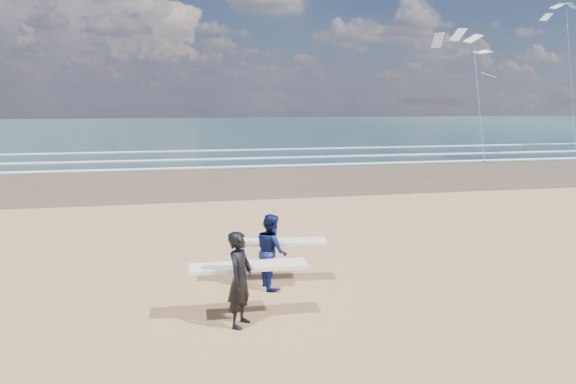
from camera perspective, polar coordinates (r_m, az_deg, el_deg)
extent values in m
cube|color=#4D3D29|center=(33.90, 25.20, 2.22)|extent=(220.00, 12.00, 0.01)
cube|color=#1B363C|center=(83.45, 2.37, 7.24)|extent=(220.00, 100.00, 0.02)
cube|color=white|center=(37.81, 20.87, 3.30)|extent=(220.00, 0.50, 0.05)
cube|color=white|center=(41.82, 17.42, 4.08)|extent=(220.00, 0.50, 0.05)
cube|color=white|center=(47.58, 13.62, 4.93)|extent=(220.00, 0.50, 0.05)
imported|color=black|center=(9.42, -5.36, -9.62)|extent=(0.68, 0.77, 1.77)
cube|color=white|center=(9.73, -4.42, -8.22)|extent=(2.21, 0.57, 0.07)
imported|color=#0D164A|center=(11.29, -1.84, -6.54)|extent=(0.72, 0.87, 1.65)
cube|color=white|center=(11.63, -1.17, -5.57)|extent=(2.25, 0.80, 0.07)
cube|color=slate|center=(37.46, 20.98, 3.24)|extent=(0.12, 0.12, 0.10)
cube|color=slate|center=(52.47, 29.29, 4.38)|extent=(0.12, 0.12, 0.10)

